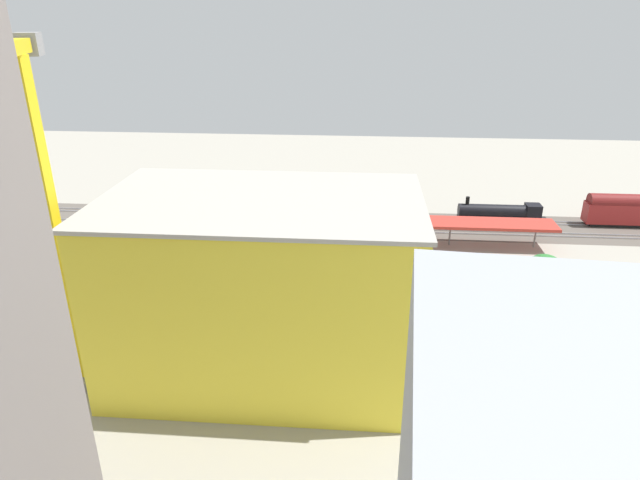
{
  "coord_description": "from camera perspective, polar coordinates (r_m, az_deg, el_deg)",
  "views": [
    {
      "loc": [
        -6.17,
        73.52,
        36.64
      ],
      "look_at": [
        -0.25,
        -0.98,
        5.32
      ],
      "focal_mm": 30.73,
      "sensor_mm": 36.0,
      "label": 1
    }
  ],
  "objects": [
    {
      "name": "locomotive",
      "position": [
        107.83,
        18.57,
        2.63
      ],
      "size": [
        16.34,
        2.66,
        4.85
      ],
      "color": "black",
      "rests_on": "ground"
    },
    {
      "name": "parked_car_0",
      "position": [
        82.65,
        16.1,
        -3.96
      ],
      "size": [
        4.17,
        1.83,
        1.74
      ],
      "color": "black",
      "rests_on": "ground"
    },
    {
      "name": "construction_roof_slab",
      "position": [
        54.25,
        -6.22,
        4.15
      ],
      "size": [
        32.17,
        20.08,
        0.4
      ],
      "primitive_type": "cube",
      "rotation": [
        0.0,
        0.0,
        0.0
      ],
      "color": "#ADA89E",
      "rests_on": "construction_building"
    },
    {
      "name": "box_truck_2",
      "position": [
        75.92,
        -6.25,
        -4.74
      ],
      "size": [
        8.56,
        2.98,
        3.68
      ],
      "color": "black",
      "rests_on": "ground"
    },
    {
      "name": "street_tree_4",
      "position": [
        72.57,
        3.08,
        -3.52
      ],
      "size": [
        5.92,
        5.92,
        7.55
      ],
      "color": "brown",
      "rests_on": "ground"
    },
    {
      "name": "parked_car_2",
      "position": [
        80.93,
        5.07,
        -3.72
      ],
      "size": [
        4.67,
        1.78,
        1.57
      ],
      "color": "black",
      "rests_on": "ground"
    },
    {
      "name": "track_rails",
      "position": [
        102.45,
        0.79,
        1.89
      ],
      "size": [
        124.89,
        7.88,
        0.12
      ],
      "color": "#9E9EA8",
      "rests_on": "ground"
    },
    {
      "name": "street_tree_2",
      "position": [
        75.1,
        22.25,
        -3.4
      ],
      "size": [
        5.38,
        5.38,
        8.44
      ],
      "color": "brown",
      "rests_on": "ground"
    },
    {
      "name": "traffic_light",
      "position": [
        71.84,
        5.91,
        -3.99
      ],
      "size": [
        0.5,
        0.36,
        6.81
      ],
      "color": "#333333",
      "rests_on": "ground"
    },
    {
      "name": "tower_crane",
      "position": [
        54.94,
        -27.08,
        3.14
      ],
      "size": [
        9.09,
        24.72,
        34.88
      ],
      "color": "gray",
      "rests_on": "ground"
    },
    {
      "name": "street_tree_1",
      "position": [
        70.74,
        4.82,
        -3.88
      ],
      "size": [
        6.03,
        6.03,
        8.08
      ],
      "color": "brown",
      "rests_on": "ground"
    },
    {
      "name": "street_tree_5",
      "position": [
        72.68,
        11.07,
        -2.95
      ],
      "size": [
        5.19,
        5.19,
        8.29
      ],
      "color": "brown",
      "rests_on": "ground"
    },
    {
      "name": "parked_car_3",
      "position": [
        80.75,
        -0.22,
        -3.64
      ],
      "size": [
        4.75,
        2.07,
        1.69
      ],
      "color": "black",
      "rests_on": "ground"
    },
    {
      "name": "street_asphalt",
      "position": [
        78.54,
        -0.49,
        -5.07
      ],
      "size": [
        124.92,
        9.41,
        0.01
      ],
      "primitive_type": "cube",
      "rotation": [
        0.0,
        0.0,
        0.0
      ],
      "color": "#2D2D33",
      "rests_on": "ground"
    },
    {
      "name": "box_truck_0",
      "position": [
        77.36,
        -9.82,
        -4.58
      ],
      "size": [
        8.7,
        2.42,
        3.13
      ],
      "color": "black",
      "rests_on": "ground"
    },
    {
      "name": "box_truck_1",
      "position": [
        74.02,
        5.09,
        -5.5
      ],
      "size": [
        9.62,
        3.0,
        3.57
      ],
      "color": "black",
      "rests_on": "ground"
    },
    {
      "name": "construction_building",
      "position": [
        58.12,
        -5.81,
        -5.08
      ],
      "size": [
        31.56,
        19.48,
        19.28
      ],
      "primitive_type": "cube",
      "rotation": [
        0.0,
        0.0,
        0.0
      ],
      "color": "yellow",
      "rests_on": "ground"
    },
    {
      "name": "parked_car_1",
      "position": [
        81.47,
        10.57,
        -3.79
      ],
      "size": [
        4.75,
        1.79,
        1.76
      ],
      "color": "black",
      "rests_on": "ground"
    },
    {
      "name": "parked_car_4",
      "position": [
        82.4,
        -6.24,
        -3.25
      ],
      "size": [
        4.17,
        1.95,
        1.62
      ],
      "color": "black",
      "rests_on": "ground"
    },
    {
      "name": "parked_car_6",
      "position": [
        86.32,
        -16.9,
        -2.87
      ],
      "size": [
        4.09,
        1.87,
        1.76
      ],
      "color": "black",
      "rests_on": "ground"
    },
    {
      "name": "rail_bed",
      "position": [
        102.52,
        0.79,
        1.79
      ],
      "size": [
        124.93,
        14.32,
        0.01
      ],
      "primitive_type": "cube",
      "rotation": [
        0.0,
        0.0,
        0.0
      ],
      "color": "#5B544C",
      "rests_on": "ground"
    },
    {
      "name": "ground_plane",
      "position": [
        82.38,
        -0.23,
        -3.67
      ],
      "size": [
        199.82,
        199.82,
        0.0
      ],
      "primitive_type": "plane",
      "color": "#9E998C",
      "rests_on": "ground"
    },
    {
      "name": "street_tree_0",
      "position": [
        75.76,
        -15.73,
        -2.72
      ],
      "size": [
        4.57,
        4.57,
        7.48
      ],
      "color": "brown",
      "rests_on": "ground"
    },
    {
      "name": "passenger_coach",
      "position": [
        115.34,
        29.92,
        2.77
      ],
      "size": [
        17.27,
        3.08,
        6.07
      ],
      "color": "black",
      "rests_on": "ground"
    },
    {
      "name": "platform_canopy_near",
      "position": [
        92.79,
        4.9,
        2.05
      ],
      "size": [
        62.46,
        5.62,
        4.26
      ],
      "color": "#B73328",
      "rests_on": "ground"
    },
    {
      "name": "street_tree_3",
      "position": [
        79.6,
        -22.27,
        -2.33
      ],
      "size": [
        5.02,
        5.02,
        7.76
      ],
      "color": "brown",
      "rests_on": "ground"
    },
    {
      "name": "parked_car_5",
      "position": [
        84.52,
        -11.29,
        -2.91
      ],
      "size": [
        4.41,
        1.94,
        1.55
      ],
      "color": "black",
      "rests_on": "ground"
    },
    {
      "name": "parked_car_7",
      "position": [
        89.96,
        -21.9,
        -2.54
      ],
      "size": [
        4.21,
        1.92,
        1.63
      ],
      "color": "black",
      "rests_on": "ground"
    }
  ]
}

